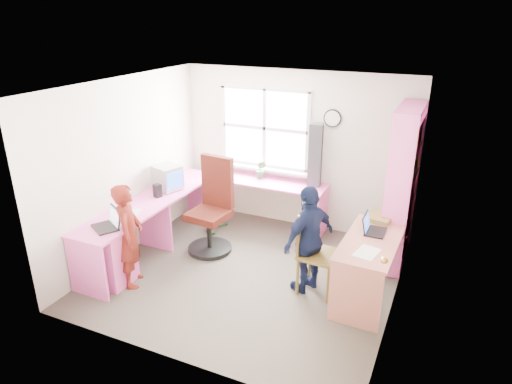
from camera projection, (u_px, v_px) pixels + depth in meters
room at (252, 184)px, 5.53m from camera, size 3.64×3.44×2.44m
l_desk at (149, 233)px, 5.99m from camera, size 2.38×2.95×0.75m
right_desk at (370, 255)px, 5.25m from camera, size 0.64×1.32×0.75m
bookshelf at (402, 190)px, 5.90m from camera, size 0.30×1.02×2.10m
swivel_chair at (212, 211)px, 6.34m from camera, size 0.68×0.68×1.33m
wooden_chair at (314, 248)px, 5.38m from camera, size 0.48×0.48×1.03m
crt_monitor at (167, 177)px, 6.58m from camera, size 0.44×0.42×0.36m
laptop_left at (109, 223)px, 5.45m from camera, size 0.44×0.42×0.23m
laptop_right at (372, 228)px, 5.34m from camera, size 0.26×0.31×0.21m
speaker_a at (157, 191)px, 6.33m from camera, size 0.12×0.12×0.18m
speaker_b at (179, 177)px, 6.85m from camera, size 0.11×0.11×0.18m
cd_tower at (315, 155)px, 6.61m from camera, size 0.21×0.19×0.93m
game_box at (379, 218)px, 5.64m from camera, size 0.35×0.35×0.06m
paper_a at (130, 214)px, 5.82m from camera, size 0.33×0.38×0.00m
paper_b at (367, 252)px, 4.89m from camera, size 0.28×0.35×0.00m
potted_plant at (261, 170)px, 7.00m from camera, size 0.17×0.14×0.29m
person_red at (129, 236)px, 5.47m from camera, size 0.50×0.57×1.31m
person_green at (220, 195)px, 6.92m from camera, size 0.47×0.58×1.13m
person_navy at (309, 239)px, 5.35m from camera, size 0.62×0.85×1.34m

